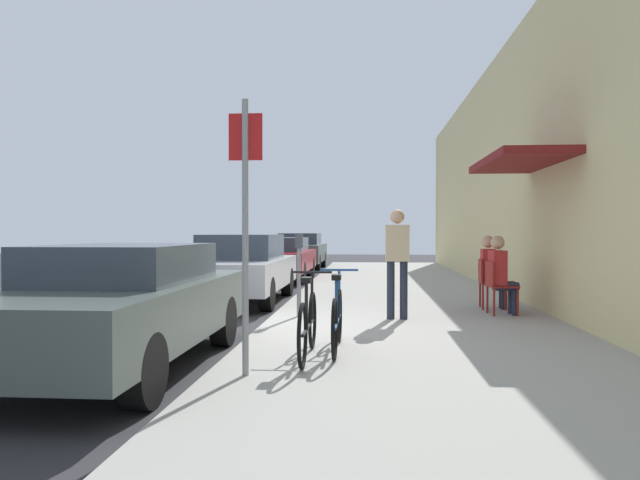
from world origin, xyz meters
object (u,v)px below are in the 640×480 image
at_px(cafe_chair_1, 488,280).
at_px(bicycle_0, 337,319).
at_px(parked_car_0, 121,303).
at_px(parking_meter, 299,268).
at_px(street_sign, 245,214).
at_px(parked_car_2, 280,258).
at_px(parked_car_1, 241,267).
at_px(cafe_chair_0, 497,284).
at_px(seated_patron_0, 501,272).
at_px(parked_car_3, 300,250).
at_px(seated_patron_1, 491,269).
at_px(pedestrian_standing, 397,255).
at_px(bicycle_1, 308,325).

bearing_deg(cafe_chair_1, bicycle_0, -122.22).
relative_size(parked_car_0, bicycle_0, 2.57).
bearing_deg(parking_meter, street_sign, -90.73).
height_order(parked_car_2, street_sign, street_sign).
bearing_deg(parked_car_1, street_sign, -77.43).
xyz_separation_m(cafe_chair_0, seated_patron_0, (0.06, 0.00, 0.19)).
relative_size(street_sign, cafe_chair_0, 2.99).
bearing_deg(parked_car_3, cafe_chair_0, -70.20).
bearing_deg(seated_patron_0, parked_car_3, 110.04).
height_order(parked_car_3, seated_patron_0, parked_car_3).
xyz_separation_m(parking_meter, seated_patron_1, (3.27, 1.21, -0.07)).
height_order(parked_car_0, seated_patron_0, seated_patron_0).
bearing_deg(seated_patron_1, cafe_chair_0, -94.43).
height_order(street_sign, cafe_chair_0, street_sign).
height_order(parked_car_1, parking_meter, parking_meter).
distance_m(parked_car_2, seated_patron_1, 8.65).
xyz_separation_m(parked_car_3, cafe_chair_1, (4.76, -12.44, -0.12)).
relative_size(parked_car_0, parked_car_2, 1.00).
bearing_deg(seated_patron_1, seated_patron_0, -90.00).
distance_m(parked_car_1, cafe_chair_0, 5.32).
bearing_deg(parked_car_1, parking_meter, -61.14).
xyz_separation_m(cafe_chair_0, pedestrian_standing, (-1.66, -0.63, 0.50)).
relative_size(parked_car_0, parked_car_3, 1.00).
distance_m(parked_car_3, pedestrian_standing, 14.20).
relative_size(parking_meter, bicycle_1, 0.77).
bearing_deg(street_sign, bicycle_0, 56.85).
height_order(parked_car_0, parking_meter, parking_meter).
height_order(parked_car_2, parked_car_3, parked_car_3).
xyz_separation_m(parked_car_0, street_sign, (1.50, -0.66, 0.93)).
bearing_deg(seated_patron_0, parked_car_0, -142.50).
bearing_deg(bicycle_1, parking_meter, 98.41).
relative_size(parked_car_0, street_sign, 1.69).
distance_m(cafe_chair_0, seated_patron_1, 0.80).
bearing_deg(street_sign, seated_patron_0, 52.68).
distance_m(parked_car_1, parking_meter, 3.22).
distance_m(bicycle_1, cafe_chair_0, 4.49).
distance_m(seated_patron_0, pedestrian_standing, 1.85).
bearing_deg(street_sign, parked_car_2, 96.95).
distance_m(parked_car_3, seated_patron_1, 13.34).
bearing_deg(pedestrian_standing, bicycle_1, -110.60).
height_order(street_sign, pedestrian_standing, street_sign).
height_order(parked_car_3, bicycle_0, parked_car_3).
bearing_deg(seated_patron_0, cafe_chair_1, 94.45).
relative_size(street_sign, cafe_chair_1, 2.99).
distance_m(street_sign, seated_patron_1, 6.16).
height_order(cafe_chair_1, pedestrian_standing, pedestrian_standing).
relative_size(parked_car_0, seated_patron_0, 3.41).
bearing_deg(cafe_chair_1, street_sign, -122.44).
distance_m(parked_car_0, cafe_chair_0, 6.02).
xyz_separation_m(parked_car_0, parked_car_2, (-0.00, 11.65, -0.02)).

